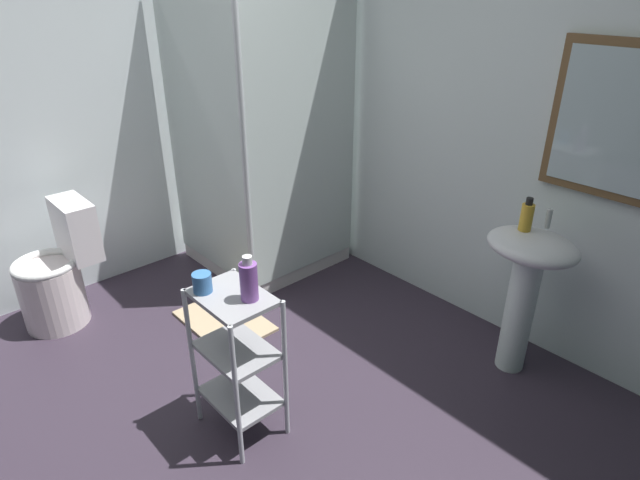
{
  "coord_description": "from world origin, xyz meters",
  "views": [
    {
      "loc": [
        1.65,
        -0.83,
        1.95
      ],
      "look_at": [
        0.19,
        0.5,
        0.96
      ],
      "focal_mm": 29.68,
      "sensor_mm": 36.0,
      "label": 1
    }
  ],
  "objects_px": {
    "conditioner_bottle_purple": "(249,281)",
    "bath_mat": "(224,321)",
    "toilet": "(58,276)",
    "storage_cart": "(237,353)",
    "shower_stall": "(262,208)",
    "rinse_cup": "(202,283)",
    "hand_soap_bottle": "(527,216)",
    "pedestal_sink": "(527,275)"
  },
  "relations": [
    {
      "from": "conditioner_bottle_purple",
      "to": "bath_mat",
      "type": "xyz_separation_m",
      "value": [
        -0.86,
        0.36,
        -0.82
      ]
    },
    {
      "from": "toilet",
      "to": "storage_cart",
      "type": "xyz_separation_m",
      "value": [
        1.48,
        0.31,
        0.12
      ]
    },
    {
      "from": "shower_stall",
      "to": "bath_mat",
      "type": "bearing_deg",
      "value": -56.31
    },
    {
      "from": "toilet",
      "to": "rinse_cup",
      "type": "relative_size",
      "value": 8.8
    },
    {
      "from": "toilet",
      "to": "storage_cart",
      "type": "relative_size",
      "value": 1.03
    },
    {
      "from": "shower_stall",
      "to": "storage_cart",
      "type": "height_order",
      "value": "shower_stall"
    },
    {
      "from": "storage_cart",
      "to": "rinse_cup",
      "type": "relative_size",
      "value": 8.57
    },
    {
      "from": "toilet",
      "to": "bath_mat",
      "type": "bearing_deg",
      "value": 45.34
    },
    {
      "from": "hand_soap_bottle",
      "to": "conditioner_bottle_purple",
      "type": "height_order",
      "value": "hand_soap_bottle"
    },
    {
      "from": "rinse_cup",
      "to": "toilet",
      "type": "bearing_deg",
      "value": -170.37
    },
    {
      "from": "pedestal_sink",
      "to": "toilet",
      "type": "distance_m",
      "value": 2.7
    },
    {
      "from": "bath_mat",
      "to": "rinse_cup",
      "type": "bearing_deg",
      "value": -35.26
    },
    {
      "from": "storage_cart",
      "to": "shower_stall",
      "type": "bearing_deg",
      "value": 139.3
    },
    {
      "from": "pedestal_sink",
      "to": "storage_cart",
      "type": "relative_size",
      "value": 1.09
    },
    {
      "from": "pedestal_sink",
      "to": "toilet",
      "type": "xyz_separation_m",
      "value": [
        -2.12,
        -1.66,
        -0.26
      ]
    },
    {
      "from": "conditioner_bottle_purple",
      "to": "bath_mat",
      "type": "bearing_deg",
      "value": 157.06
    },
    {
      "from": "storage_cart",
      "to": "rinse_cup",
      "type": "height_order",
      "value": "rinse_cup"
    },
    {
      "from": "storage_cart",
      "to": "bath_mat",
      "type": "relative_size",
      "value": 1.23
    },
    {
      "from": "shower_stall",
      "to": "hand_soap_bottle",
      "type": "height_order",
      "value": "shower_stall"
    },
    {
      "from": "shower_stall",
      "to": "bath_mat",
      "type": "distance_m",
      "value": 0.89
    },
    {
      "from": "pedestal_sink",
      "to": "hand_soap_bottle",
      "type": "height_order",
      "value": "hand_soap_bottle"
    },
    {
      "from": "hand_soap_bottle",
      "to": "rinse_cup",
      "type": "bearing_deg",
      "value": -115.4
    },
    {
      "from": "hand_soap_bottle",
      "to": "shower_stall",
      "type": "bearing_deg",
      "value": -169.56
    },
    {
      "from": "bath_mat",
      "to": "hand_soap_bottle",
      "type": "bearing_deg",
      "value": 35.36
    },
    {
      "from": "rinse_cup",
      "to": "pedestal_sink",
      "type": "bearing_deg",
      "value": 62.47
    },
    {
      "from": "pedestal_sink",
      "to": "bath_mat",
      "type": "bearing_deg",
      "value": -146.09
    },
    {
      "from": "conditioner_bottle_purple",
      "to": "rinse_cup",
      "type": "bearing_deg",
      "value": -148.48
    },
    {
      "from": "hand_soap_bottle",
      "to": "conditioner_bottle_purple",
      "type": "distance_m",
      "value": 1.42
    },
    {
      "from": "shower_stall",
      "to": "pedestal_sink",
      "type": "height_order",
      "value": "shower_stall"
    },
    {
      "from": "conditioner_bottle_purple",
      "to": "pedestal_sink",
      "type": "bearing_deg",
      "value": 66.93
    },
    {
      "from": "pedestal_sink",
      "to": "conditioner_bottle_purple",
      "type": "height_order",
      "value": "conditioner_bottle_purple"
    },
    {
      "from": "pedestal_sink",
      "to": "rinse_cup",
      "type": "relative_size",
      "value": 9.38
    },
    {
      "from": "pedestal_sink",
      "to": "conditioner_bottle_purple",
      "type": "xyz_separation_m",
      "value": [
        -0.56,
        -1.31,
        0.25
      ]
    },
    {
      "from": "hand_soap_bottle",
      "to": "bath_mat",
      "type": "relative_size",
      "value": 0.29
    },
    {
      "from": "conditioner_bottle_purple",
      "to": "storage_cart",
      "type": "bearing_deg",
      "value": -151.86
    },
    {
      "from": "shower_stall",
      "to": "conditioner_bottle_purple",
      "type": "distance_m",
      "value": 1.66
    },
    {
      "from": "toilet",
      "to": "shower_stall",
      "type": "bearing_deg",
      "value": 78.33
    },
    {
      "from": "rinse_cup",
      "to": "bath_mat",
      "type": "bearing_deg",
      "value": 144.74
    },
    {
      "from": "storage_cart",
      "to": "bath_mat",
      "type": "height_order",
      "value": "storage_cart"
    },
    {
      "from": "hand_soap_bottle",
      "to": "rinse_cup",
      "type": "relative_size",
      "value": 2.0
    },
    {
      "from": "hand_soap_bottle",
      "to": "rinse_cup",
      "type": "distance_m",
      "value": 1.59
    },
    {
      "from": "toilet",
      "to": "hand_soap_bottle",
      "type": "distance_m",
      "value": 2.71
    }
  ]
}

